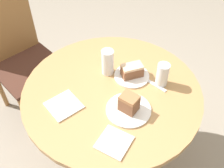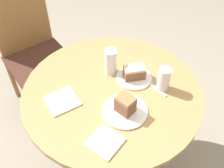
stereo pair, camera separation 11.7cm
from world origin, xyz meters
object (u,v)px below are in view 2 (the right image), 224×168
object	(u,v)px
cake_slice_far	(125,104)
glass_lemonade	(164,80)
chair	(34,51)
cake_slice_near	(134,72)
plate_near	(134,78)
glass_water	(111,63)
plate_far	(125,111)

from	to	relation	value
cake_slice_far	glass_lemonade	distance (m)	0.26
chair	cake_slice_far	size ratio (longest dim) A/B	10.41
cake_slice_near	chair	bearing A→B (deg)	100.64
plate_near	cake_slice_near	bearing A→B (deg)	0.00
glass_water	cake_slice_far	bearing A→B (deg)	-117.55
cake_slice_near	plate_far	bearing A→B (deg)	-145.09
plate_far	glass_water	size ratio (longest dim) A/B	1.48
chair	plate_far	bearing A→B (deg)	-86.76
plate_near	glass_lemonade	world-z (taller)	glass_lemonade
cake_slice_far	plate_near	bearing A→B (deg)	34.91
plate_far	cake_slice_near	distance (m)	0.25
cake_slice_near	cake_slice_far	size ratio (longest dim) A/B	1.44
plate_near	plate_far	world-z (taller)	same
chair	glass_water	bearing A→B (deg)	-77.34
chair	cake_slice_near	bearing A→B (deg)	-74.53
cake_slice_near	glass_lemonade	size ratio (longest dim) A/B	0.99
cake_slice_near	glass_water	distance (m)	0.14
plate_far	glass_lemonade	world-z (taller)	glass_lemonade
chair	plate_near	xyz separation A→B (m)	(0.17, -0.90, 0.26)
chair	plate_far	distance (m)	1.08
chair	cake_slice_near	size ratio (longest dim) A/B	7.22
glass_lemonade	chair	bearing A→B (deg)	102.29
cake_slice_far	glass_water	bearing A→B (deg)	62.45
plate_far	plate_near	bearing A→B (deg)	34.91
cake_slice_near	cake_slice_far	bearing A→B (deg)	-145.09
glass_water	chair	bearing A→B (deg)	97.82
cake_slice_far	glass_lemonade	xyz separation A→B (m)	(0.26, -0.01, 0.01)
glass_water	cake_slice_near	bearing A→B (deg)	-63.02
plate_near	cake_slice_near	size ratio (longest dim) A/B	1.47
cake_slice_near	cake_slice_far	world-z (taller)	cake_slice_far
plate_far	glass_water	bearing A→B (deg)	62.45
glass_water	plate_far	bearing A→B (deg)	-117.55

